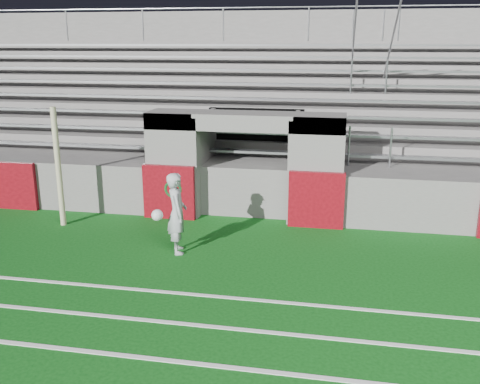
# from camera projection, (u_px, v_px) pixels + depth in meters

# --- Properties ---
(ground) EXTENTS (90.00, 90.00, 0.00)m
(ground) POSITION_uv_depth(u_px,v_px,m) (212.00, 272.00, 10.22)
(ground) COLOR #0C4A11
(ground) RESTS_ON ground
(field_post) EXTENTS (0.13, 0.13, 2.82)m
(field_post) POSITION_uv_depth(u_px,v_px,m) (58.00, 167.00, 12.47)
(field_post) COLOR #BBB58B
(field_post) RESTS_ON ground
(stadium_structure) EXTENTS (26.00, 8.48, 5.42)m
(stadium_structure) POSITION_uv_depth(u_px,v_px,m) (270.00, 130.00, 17.35)
(stadium_structure) COLOR #5F5C5A
(stadium_structure) RESTS_ON ground
(goalkeeper_with_ball) EXTENTS (0.75, 0.76, 1.70)m
(goalkeeper_with_ball) POSITION_uv_depth(u_px,v_px,m) (176.00, 213.00, 10.96)
(goalkeeper_with_ball) COLOR #A1A7AB
(goalkeeper_with_ball) RESTS_ON ground
(hose_coil) EXTENTS (0.57, 0.15, 0.58)m
(hose_coil) POSITION_uv_depth(u_px,v_px,m) (174.00, 190.00, 13.10)
(hose_coil) COLOR #0E4611
(hose_coil) RESTS_ON ground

